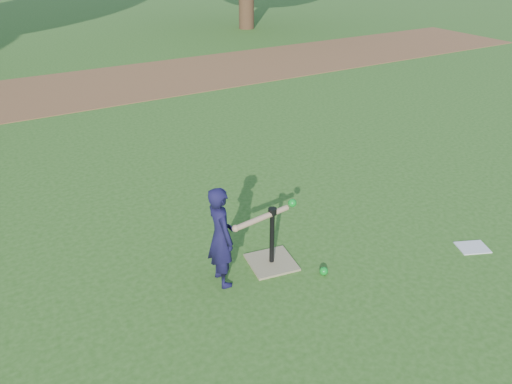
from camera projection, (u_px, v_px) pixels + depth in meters
ground at (271, 292)px, 4.47m from camera, size 80.00×80.00×0.00m
dirt_strip at (78, 89)px, 10.20m from camera, size 24.00×3.00×0.01m
child at (221, 237)px, 4.40m from camera, size 0.25×0.36×0.97m
wiffle_ball_ground at (324, 271)px, 4.69m from camera, size 0.08×0.08×0.08m
clipboard at (472, 247)px, 5.10m from camera, size 0.37×0.33×0.01m
batting_tee at (272, 254)px, 4.81m from camera, size 0.49×0.49×0.61m
swing_action at (266, 216)px, 4.54m from camera, size 0.70×0.14×0.13m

